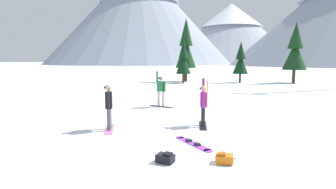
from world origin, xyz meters
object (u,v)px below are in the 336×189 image
Objects in this scene: loose_snowboard_far_spare at (193,143)px; backpack_black at (166,158)px; backpack_orange at (224,158)px; pine_tree_leaning at (183,59)px; trail_marker_pole at (207,94)px; snowboarder_midground at (203,104)px; snowboarder_background at (161,90)px; pine_tree_twin at (295,50)px; pine_tree_short at (186,47)px; snowboarder_foreground at (109,106)px; pine_tree_slender at (241,60)px.

loose_snowboard_far_spare is 1.79m from backpack_black.
loose_snowboard_far_spare is 1.75m from backpack_orange.
backpack_orange is at bearing -66.71° from pine_tree_leaning.
trail_marker_pole is (-2.69, 7.84, 0.64)m from backpack_orange.
backpack_orange is at bearing -65.49° from snowboarder_midground.
snowboarder_background is at bearing -73.65° from pine_tree_leaning.
pine_tree_twin is 0.90× the size of pine_tree_short.
pine_tree_twin is at bearing 71.47° from snowboarder_background.
snowboarder_background is 0.29× the size of pine_tree_twin.
snowboarder_background is 19.24m from pine_tree_short.
pine_tree_short reaches higher than pine_tree_twin.
loose_snowboard_far_spare is 0.21× the size of pine_tree_short.
pine_tree_leaning is (-4.58, 15.61, 1.79)m from snowboarder_background.
pine_tree_twin is (7.15, 21.34, 2.89)m from snowboarder_background.
backpack_orange is 0.08× the size of pine_tree_twin.
snowboarder_background is (-0.43, 5.46, 0.04)m from snowboarder_foreground.
pine_tree_leaning is (-8.51, 21.48, 2.73)m from loose_snowboard_far_spare.
pine_tree_twin is at bearing 75.91° from snowboarder_foreground.
snowboarder_midground is 4.90m from snowboarder_background.
snowboarder_midground reaches higher than snowboarder_foreground.
snowboarder_midground is at bearing -98.36° from pine_tree_twin.
pine_tree_slender is (5.88, 3.59, -0.10)m from pine_tree_leaning.
snowboarder_midground is 2.64m from loose_snowboard_far_spare.
snowboarder_background is 7.12m from loose_snowboard_far_spare.
pine_tree_twin is (1.96, 28.41, 3.71)m from backpack_orange.
loose_snowboard_far_spare is 3.04× the size of backpack_orange.
snowboarder_background is 1.21× the size of loose_snowboard_far_spare.
pine_tree_twin is (4.66, 20.57, 3.07)m from trail_marker_pole.
pine_tree_twin reaches higher than trail_marker_pole.
snowboarder_background is 8.81m from backpack_orange.
trail_marker_pole is at bearing -102.76° from pine_tree_twin.
pine_tree_twin reaches higher than pine_tree_slender.
snowboarder_foreground is at bearing -108.36° from trail_marker_pole.
loose_snowboard_far_spare is at bearing -80.48° from snowboarder_midground.
pine_tree_short reaches higher than trail_marker_pole.
snowboarder_midground is 3.62× the size of backpack_black.
backpack_black is 0.96× the size of backpack_orange.
trail_marker_pole is at bearing 98.72° from backpack_black.
pine_tree_short is at bearing 112.05° from snowboarder_midground.
pine_tree_twin reaches higher than snowboarder_midground.
trail_marker_pole is 0.30× the size of pine_tree_leaning.
pine_tree_slender is at bearing 95.59° from snowboarder_midground.
loose_snowboard_far_spare is 0.34× the size of pine_tree_slender.
backpack_orange is at bearing -81.59° from pine_tree_slender.
trail_marker_pole is (2.50, 0.77, -0.19)m from snowboarder_background.
pine_tree_leaning reaches higher than snowboarder_foreground.
snowboarder_foreground is 0.86× the size of snowboarder_background.
pine_tree_twin is (6.72, 26.80, 2.92)m from snowboarder_foreground.
pine_tree_slender is (-2.62, 25.06, 2.63)m from loose_snowboard_far_spare.
pine_tree_twin reaches higher than pine_tree_leaning.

